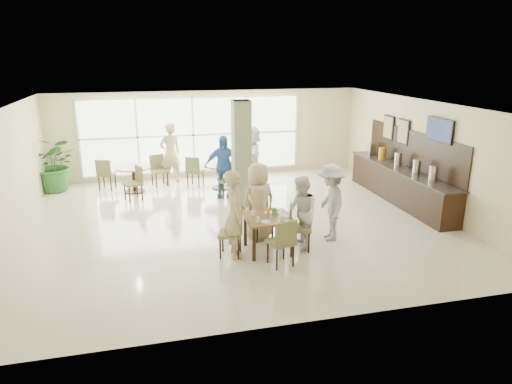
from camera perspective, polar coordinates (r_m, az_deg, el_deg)
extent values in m
plane|color=beige|center=(11.14, -2.48, -3.74)|extent=(10.00, 10.00, 0.00)
plane|color=white|center=(10.48, -2.67, 10.73)|extent=(10.00, 10.00, 0.00)
plane|color=beige|center=(15.07, -5.96, 7.19)|extent=(10.00, 0.00, 10.00)
plane|color=beige|center=(6.58, 5.20, -5.77)|extent=(10.00, 0.00, 10.00)
plane|color=beige|center=(10.95, -29.18, 1.39)|extent=(0.00, 9.00, 9.00)
plane|color=beige|center=(12.66, 20.29, 4.35)|extent=(0.00, 9.00, 9.00)
plane|color=silver|center=(14.99, -7.85, 7.07)|extent=(7.00, 0.00, 7.00)
cube|color=#667552|center=(11.95, -1.82, 4.71)|extent=(0.45, 0.45, 2.80)
cube|color=brown|center=(9.28, 1.53, -3.27)|extent=(0.94, 0.94, 0.05)
cube|color=black|center=(8.97, -0.26, -6.58)|extent=(0.06, 0.06, 0.70)
cube|color=black|center=(9.17, 4.55, -6.09)|extent=(0.06, 0.06, 0.70)
cube|color=black|center=(9.68, -1.36, -4.77)|extent=(0.06, 0.06, 0.70)
cube|color=black|center=(9.87, 3.12, -4.36)|extent=(0.06, 0.06, 0.70)
cylinder|color=brown|center=(13.82, -15.13, 2.96)|extent=(1.02, 1.02, 0.04)
cylinder|color=black|center=(13.91, -15.01, 1.46)|extent=(0.10, 0.10, 0.71)
cylinder|color=black|center=(14.00, -14.90, 0.12)|extent=(0.60, 0.60, 0.03)
cylinder|color=brown|center=(13.76, -4.34, 3.44)|extent=(1.14, 1.14, 0.04)
cylinder|color=black|center=(13.85, -4.30, 1.93)|extent=(0.10, 0.10, 0.71)
cylinder|color=black|center=(13.94, -4.27, 0.58)|extent=(0.60, 0.60, 0.03)
cylinder|color=white|center=(9.46, 2.56, -2.40)|extent=(0.08, 0.08, 0.10)
cylinder|color=white|center=(8.98, 0.22, -3.46)|extent=(0.08, 0.08, 0.10)
cylinder|color=white|center=(9.32, -0.34, -2.68)|extent=(0.08, 0.08, 0.10)
cylinder|color=white|center=(9.07, 3.30, -3.28)|extent=(0.08, 0.08, 0.10)
cylinder|color=white|center=(8.98, 1.22, -3.74)|extent=(0.20, 0.20, 0.01)
cylinder|color=white|center=(9.50, 1.64, -2.58)|extent=(0.20, 0.20, 0.01)
cylinder|color=white|center=(9.29, 3.52, -3.06)|extent=(0.20, 0.20, 0.01)
cylinder|color=#99B27F|center=(9.25, 1.54, -2.78)|extent=(0.07, 0.07, 0.12)
sphere|color=orange|center=(9.22, 1.72, -2.12)|extent=(0.07, 0.07, 0.07)
sphere|color=orange|center=(9.23, 1.41, -2.09)|extent=(0.07, 0.07, 0.07)
sphere|color=orange|center=(9.19, 1.50, -2.19)|extent=(0.07, 0.07, 0.07)
cube|color=green|center=(9.37, 2.26, -2.42)|extent=(0.09, 0.07, 0.15)
cube|color=black|center=(13.11, 17.51, 0.75)|extent=(0.60, 4.60, 0.90)
cube|color=black|center=(13.00, 17.69, 2.74)|extent=(0.64, 4.70, 0.04)
cube|color=black|center=(13.04, 18.99, 5.05)|extent=(0.04, 4.60, 1.00)
cylinder|color=silver|center=(11.81, 21.25, 2.11)|extent=(0.20, 0.20, 0.40)
cylinder|color=silver|center=(12.37, 19.44, 2.93)|extent=(0.20, 0.20, 0.40)
cylinder|color=silver|center=(13.11, 17.33, 3.88)|extent=(0.20, 0.20, 0.40)
cylinder|color=orange|center=(13.88, 15.44, 4.64)|extent=(0.18, 0.18, 0.36)
cube|color=silver|center=(14.48, 14.11, 5.24)|extent=(0.18, 0.30, 0.36)
cube|color=black|center=(12.01, 21.99, 7.20)|extent=(0.06, 1.00, 0.58)
cube|color=#7F99CC|center=(11.99, 21.89, 7.20)|extent=(0.01, 0.92, 0.50)
cube|color=black|center=(13.37, 17.95, 7.18)|extent=(0.04, 0.55, 0.70)
cube|color=brown|center=(13.36, 17.85, 7.18)|extent=(0.01, 0.47, 0.62)
cube|color=black|center=(14.05, 16.26, 7.76)|extent=(0.04, 0.55, 0.70)
cube|color=brown|center=(14.04, 16.17, 7.76)|extent=(0.01, 0.47, 0.62)
imported|color=#2A5F26|center=(14.64, -23.82, 3.21)|extent=(1.74, 1.74, 1.63)
imported|color=tan|center=(9.02, -2.65, -2.75)|extent=(0.43, 0.65, 1.79)
imported|color=tan|center=(9.92, 0.29, -1.14)|extent=(0.93, 0.68, 1.70)
imported|color=white|center=(9.43, 5.66, -2.66)|extent=(0.59, 0.76, 1.56)
imported|color=#9B9A9D|center=(9.99, 9.32, -1.29)|extent=(0.77, 1.16, 1.69)
imported|color=#3B6CB1|center=(12.85, -4.13, 3.19)|extent=(1.14, 0.81, 1.77)
imported|color=white|center=(13.87, -0.53, 4.45)|extent=(0.95, 1.80, 1.86)
imported|color=tan|center=(14.42, -10.65, 4.76)|extent=(0.82, 0.69, 1.92)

